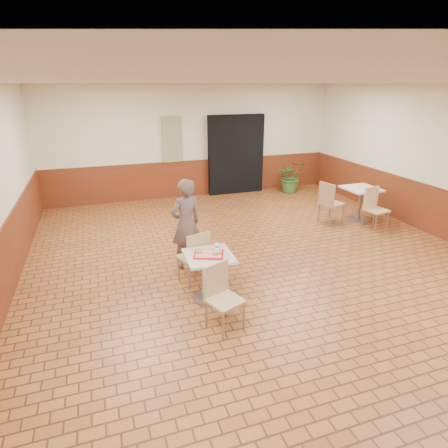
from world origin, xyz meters
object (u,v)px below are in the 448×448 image
object	(u,v)px
customer	(186,224)
chair_main_back	(195,255)
serving_tray	(209,254)
ring_donut	(199,251)
paper_cup	(217,246)
chair_main_front	(221,294)
chair_second_left	(329,201)
second_table	(360,198)
chair_second_front	(374,206)
potted_plant	(291,177)
long_john_donut	(217,253)
main_table	(209,269)

from	to	relation	value
customer	chair_main_back	bearing A→B (deg)	70.73
serving_tray	ring_donut	size ratio (longest dim) A/B	3.63
serving_tray	paper_cup	xyz separation A→B (m)	(0.15, 0.10, 0.06)
chair_main_front	chair_second_left	world-z (taller)	chair_second_left
paper_cup	second_table	world-z (taller)	paper_cup
customer	chair_second_front	size ratio (longest dim) A/B	1.74
paper_cup	chair_second_front	world-z (taller)	chair_second_front
chair_main_front	chair_main_back	world-z (taller)	chair_main_back
serving_tray	potted_plant	distance (m)	6.22
ring_donut	second_table	bearing A→B (deg)	25.17
chair_main_front	long_john_donut	bearing A→B (deg)	55.45
serving_tray	paper_cup	world-z (taller)	paper_cup
chair_second_front	potted_plant	distance (m)	3.19
chair_main_front	ring_donut	xyz separation A→B (m)	(-0.06, 0.78, 0.26)
second_table	main_table	bearing A→B (deg)	-153.31
second_table	chair_second_left	world-z (taller)	chair_second_left
chair_second_left	ring_donut	bearing A→B (deg)	105.42
chair_main_back	potted_plant	xyz separation A→B (m)	(4.01, 4.31, -0.03)
ring_donut	second_table	xyz separation A→B (m)	(4.37, 2.06, -0.23)
main_table	customer	size ratio (longest dim) A/B	0.45
main_table	long_john_donut	xyz separation A→B (m)	(0.10, -0.07, 0.28)
chair_second_left	potted_plant	distance (m)	2.66
customer	second_table	xyz separation A→B (m)	(4.32, 1.00, -0.26)
ring_donut	chair_second_front	distance (m)	4.62
chair_main_front	serving_tray	xyz separation A→B (m)	(0.05, 0.70, 0.23)
chair_main_front	potted_plant	world-z (taller)	potted_plant
serving_tray	customer	bearing A→B (deg)	92.81
paper_cup	potted_plant	distance (m)	6.05
serving_tray	chair_second_left	world-z (taller)	chair_second_left
chair_main_back	long_john_donut	xyz separation A→B (m)	(0.17, -0.57, 0.26)
ring_donut	long_john_donut	size ratio (longest dim) A/B	0.78
chair_main_back	paper_cup	world-z (taller)	chair_main_back
customer	long_john_donut	size ratio (longest dim) A/B	10.75
chair_main_back	chair_second_front	distance (m)	4.46
ring_donut	paper_cup	distance (m)	0.27
serving_tray	chair_second_front	distance (m)	4.55
second_table	chair_main_back	bearing A→B (deg)	-159.22
long_john_donut	chair_second_front	world-z (taller)	chair_second_front
chair_main_back	chair_second_left	bearing A→B (deg)	-170.94
chair_main_front	second_table	bearing A→B (deg)	12.14
chair_main_back	customer	distance (m)	0.70
chair_main_front	second_table	distance (m)	5.16
chair_main_front	long_john_donut	size ratio (longest dim) A/B	6.00
ring_donut	second_table	distance (m)	4.84
customer	chair_second_front	world-z (taller)	customer
long_john_donut	main_table	bearing A→B (deg)	144.28
main_table	potted_plant	size ratio (longest dim) A/B	0.77
chair_main_back	paper_cup	distance (m)	0.54
paper_cup	potted_plant	world-z (taller)	potted_plant
long_john_donut	potted_plant	xyz separation A→B (m)	(3.84, 4.88, -0.29)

